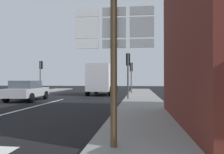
# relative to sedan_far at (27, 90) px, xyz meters

# --- Properties ---
(ground_plane) EXTENTS (80.00, 80.00, 0.00)m
(ground_plane) POSITION_rel_sedan_far_xyz_m (2.23, -0.62, -0.76)
(ground_plane) COLOR black
(sidewalk_right) EXTENTS (2.68, 44.00, 0.14)m
(sidewalk_right) POSITION_rel_sedan_far_xyz_m (8.39, -2.62, -0.69)
(sidewalk_right) COLOR gray
(sidewalk_right) RESTS_ON ground
(lane_centre_stripe) EXTENTS (0.16, 12.00, 0.01)m
(lane_centre_stripe) POSITION_rel_sedan_far_xyz_m (2.23, -4.62, -0.75)
(lane_centre_stripe) COLOR silver
(lane_centre_stripe) RESTS_ON ground
(sedan_far) EXTENTS (2.18, 4.30, 1.47)m
(sedan_far) POSITION_rel_sedan_far_xyz_m (0.00, 0.00, 0.00)
(sedan_far) COLOR #B7BABF
(sedan_far) RESTS_ON ground
(delivery_truck) EXTENTS (2.68, 5.10, 3.05)m
(delivery_truck) POSITION_rel_sedan_far_xyz_m (4.46, 6.72, 0.89)
(delivery_truck) COLOR silver
(delivery_truck) RESTS_ON ground
(route_sign_post) EXTENTS (1.66, 0.14, 3.20)m
(route_sign_post) POSITION_rel_sedan_far_xyz_m (7.63, -10.66, 1.24)
(route_sign_post) COLOR brown
(route_sign_post) RESTS_ON ground
(traffic_light_near_right) EXTENTS (0.30, 0.49, 3.49)m
(traffic_light_near_right) POSITION_rel_sedan_far_xyz_m (7.35, 1.07, 1.83)
(traffic_light_near_right) COLOR #47474C
(traffic_light_near_right) RESTS_ON ground
(traffic_light_far_right) EXTENTS (0.30, 0.49, 3.34)m
(traffic_light_far_right) POSITION_rel_sedan_far_xyz_m (7.35, 7.92, 1.71)
(traffic_light_far_right) COLOR #47474C
(traffic_light_far_right) RESTS_ON ground
(traffic_light_far_left) EXTENTS (0.30, 0.49, 3.67)m
(traffic_light_far_left) POSITION_rel_sedan_far_xyz_m (-2.89, 8.41, 1.95)
(traffic_light_far_left) COLOR #47474C
(traffic_light_far_left) RESTS_ON ground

